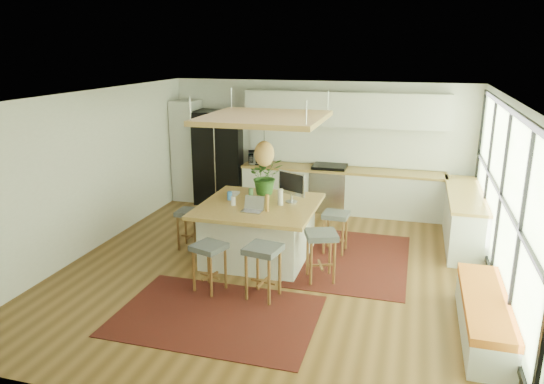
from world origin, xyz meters
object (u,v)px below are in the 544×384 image
(island, at_px, (259,231))
(stool_near_right, at_px, (263,274))
(monitor, at_px, (292,187))
(microwave, at_px, (260,156))
(stool_right_back, at_px, (335,232))
(laptop, at_px, (252,204))
(island_plant, at_px, (266,180))
(stool_left_side, at_px, (190,229))
(stool_near_left, at_px, (210,267))
(stool_right_front, at_px, (321,258))
(fridge, at_px, (219,161))

(island, xyz_separation_m, stool_near_right, (0.47, -1.33, -0.11))
(monitor, distance_m, microwave, 2.92)
(stool_right_back, relative_size, laptop, 2.07)
(island_plant, bearing_deg, laptop, -85.73)
(stool_left_side, bearing_deg, monitor, 5.68)
(microwave, bearing_deg, stool_left_side, -117.06)
(stool_near_left, xyz_separation_m, stool_near_right, (0.80, -0.00, 0.00))
(microwave, bearing_deg, island, -91.64)
(stool_near_right, distance_m, laptop, 1.25)
(stool_near_left, distance_m, stool_right_front, 1.65)
(stool_left_side, bearing_deg, stool_near_left, -56.01)
(stool_right_back, height_order, monitor, monitor)
(laptop, bearing_deg, monitor, 57.26)
(laptop, distance_m, microwave, 3.35)
(island, bearing_deg, monitor, 27.80)
(island, height_order, island_plant, island_plant)
(laptop, bearing_deg, stool_right_back, 43.39)
(laptop, bearing_deg, fridge, 122.49)
(stool_right_front, distance_m, laptop, 1.33)
(monitor, bearing_deg, island_plant, 174.76)
(fridge, relative_size, island_plant, 3.21)
(island_plant, bearing_deg, stool_near_left, -97.70)
(stool_left_side, relative_size, laptop, 2.02)
(stool_near_right, xyz_separation_m, island_plant, (-0.54, 1.94, 0.82))
(stool_right_back, bearing_deg, monitor, -154.26)
(fridge, distance_m, island_plant, 2.86)
(laptop, bearing_deg, island, 94.54)
(stool_right_front, bearing_deg, island_plant, 135.91)
(stool_left_side, height_order, laptop, laptop)
(microwave, xyz_separation_m, island_plant, (0.80, -2.23, 0.09))
(stool_near_left, xyz_separation_m, monitor, (0.81, 1.58, 0.83))
(stool_left_side, xyz_separation_m, laptop, (1.29, -0.48, 0.70))
(stool_left_side, bearing_deg, laptop, -20.31)
(fridge, height_order, stool_near_right, fridge)
(fridge, bearing_deg, stool_left_side, -88.35)
(stool_near_right, height_order, monitor, monitor)
(laptop, height_order, monitor, monitor)
(monitor, height_order, microwave, monitor)
(fridge, relative_size, stool_right_front, 2.69)
(stool_right_back, bearing_deg, island_plant, 179.04)
(fridge, distance_m, stool_near_right, 4.80)
(stool_near_left, distance_m, stool_left_side, 1.70)
(microwave, bearing_deg, fridge, 160.98)
(stool_right_back, bearing_deg, laptop, -139.72)
(stool_right_front, bearing_deg, microwave, 120.46)
(fridge, height_order, laptop, fridge)
(stool_near_right, height_order, microwave, microwave)
(stool_right_front, height_order, laptop, laptop)
(stool_near_right, bearing_deg, monitor, 89.71)
(stool_near_left, bearing_deg, island_plant, 82.30)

